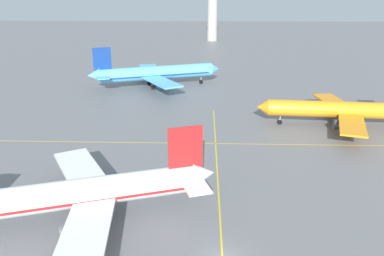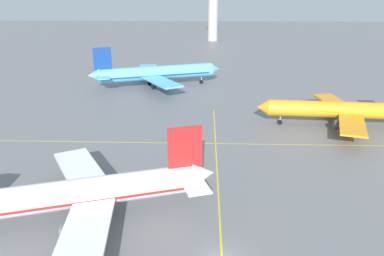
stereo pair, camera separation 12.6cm
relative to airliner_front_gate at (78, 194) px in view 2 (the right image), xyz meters
The scene contains 5 objects.
airliner_front_gate is the anchor object (origin of this frame).
airliner_second_row 55.76m from the airliner_front_gate, 40.23° to the left, with size 33.29×28.64×10.35m.
airliner_third_row 68.02m from the airliner_front_gate, 89.13° to the left, with size 36.98×31.67×11.86m.
taxiway_markings 19.44m from the airliner_front_gate, 26.48° to the left, with size 120.91×75.57×0.01m.
control_tower 172.32m from the airliner_front_gate, 83.83° to the left, with size 8.82×8.82×35.50m.
Camera 2 is at (-1.93, -34.42, 27.17)m, focal length 36.71 mm.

